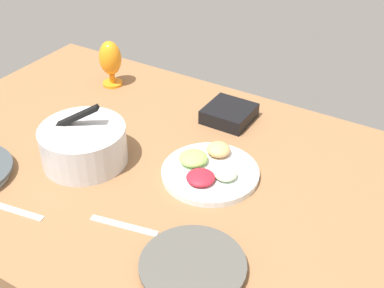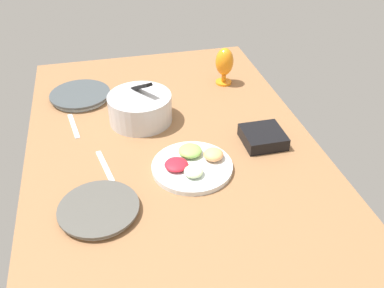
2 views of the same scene
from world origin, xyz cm
name	(u,v)px [view 1 (image 1 of 2)]	position (x,y,z in cm)	size (l,w,h in cm)	color
ground_plane	(156,170)	(0.00, 0.00, -2.00)	(160.00, 104.00, 4.00)	#8C603D
dinner_plate_left	(193,266)	(-29.52, 27.97, 1.15)	(24.26, 24.26, 2.21)	silver
mixing_bowl	(83,143)	(18.45, 8.86, 6.01)	(25.20, 24.64, 17.58)	silver
fruit_platter	(209,170)	(-15.59, -4.06, 1.66)	(27.34, 27.34, 5.26)	silver
hurricane_glass_orange	(110,60)	(41.11, -32.08, 9.90)	(8.02, 8.02, 16.92)	orange
square_bowl_black	(229,113)	(-6.83, -32.56, 2.59)	(14.67, 14.67, 4.66)	black
fork_by_left_plate	(124,225)	(-7.74, 24.86, 0.30)	(18.00, 1.80, 0.60)	silver
fork_by_right_plate	(13,209)	(20.14, 35.03, 0.30)	(18.00, 1.80, 0.60)	silver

